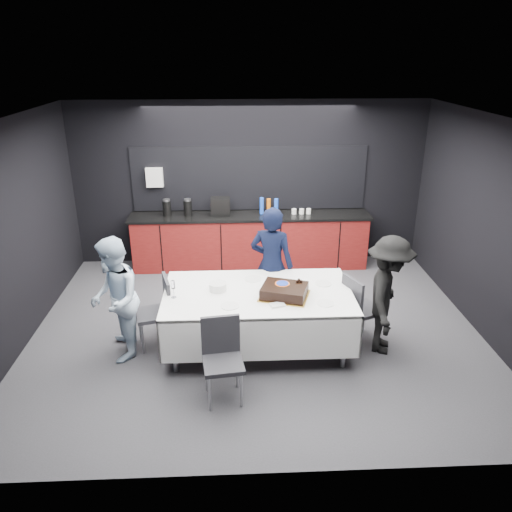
% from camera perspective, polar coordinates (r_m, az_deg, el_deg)
% --- Properties ---
extents(ground, '(6.00, 6.00, 0.00)m').
position_cam_1_polar(ground, '(6.89, 0.04, -8.41)').
color(ground, '#403F44').
rests_on(ground, ground).
extents(room_shell, '(6.04, 5.04, 2.82)m').
position_cam_1_polar(room_shell, '(6.14, 0.04, 6.62)').
color(room_shell, white).
rests_on(room_shell, ground).
extents(kitchenette, '(4.10, 0.64, 2.05)m').
position_cam_1_polar(kitchenette, '(8.66, -0.77, 2.27)').
color(kitchenette, '#61100F').
rests_on(kitchenette, ground).
extents(party_table, '(2.32, 1.32, 0.78)m').
position_cam_1_polar(party_table, '(6.23, 0.22, -5.25)').
color(party_table, '#99999E').
rests_on(party_table, ground).
extents(cake_assembly, '(0.68, 0.61, 0.18)m').
position_cam_1_polar(cake_assembly, '(6.03, 3.26, -4.03)').
color(cake_assembly, gold).
rests_on(cake_assembly, party_table).
extents(plate_stack, '(0.21, 0.21, 0.10)m').
position_cam_1_polar(plate_stack, '(6.20, -4.39, -3.51)').
color(plate_stack, white).
rests_on(plate_stack, party_table).
extents(loose_plate_near, '(0.22, 0.22, 0.01)m').
position_cam_1_polar(loose_plate_near, '(5.84, -3.01, -5.71)').
color(loose_plate_near, white).
rests_on(loose_plate_near, party_table).
extents(loose_plate_right_a, '(0.21, 0.21, 0.01)m').
position_cam_1_polar(loose_plate_right_a, '(6.42, 7.69, -3.13)').
color(loose_plate_right_a, white).
rests_on(loose_plate_right_a, party_table).
extents(loose_plate_right_b, '(0.20, 0.20, 0.01)m').
position_cam_1_polar(loose_plate_right_b, '(5.95, 7.94, -5.37)').
color(loose_plate_right_b, white).
rests_on(loose_plate_right_b, party_table).
extents(loose_plate_far, '(0.22, 0.22, 0.01)m').
position_cam_1_polar(loose_plate_far, '(6.49, -0.36, -2.63)').
color(loose_plate_far, white).
rests_on(loose_plate_far, party_table).
extents(fork_pile, '(0.19, 0.15, 0.03)m').
position_cam_1_polar(fork_pile, '(5.84, 2.46, -5.61)').
color(fork_pile, white).
rests_on(fork_pile, party_table).
extents(champagne_flute, '(0.06, 0.06, 0.22)m').
position_cam_1_polar(champagne_flute, '(6.04, -9.46, -3.36)').
color(champagne_flute, white).
rests_on(champagne_flute, party_table).
extents(chair_left, '(0.52, 0.52, 0.92)m').
position_cam_1_polar(chair_left, '(6.45, -11.02, -5.75)').
color(chair_left, '#2D2D32').
rests_on(chair_left, ground).
extents(chair_right, '(0.55, 0.55, 0.92)m').
position_cam_1_polar(chair_right, '(6.51, 11.61, -5.51)').
color(chair_right, '#2D2D32').
rests_on(chair_right, ground).
extents(chair_near, '(0.47, 0.47, 0.92)m').
position_cam_1_polar(chair_near, '(5.46, -3.90, -10.99)').
color(chair_near, '#2D2D32').
rests_on(chair_near, ground).
extents(person_center, '(0.70, 0.57, 1.65)m').
position_cam_1_polar(person_center, '(6.80, 1.80, -1.04)').
color(person_center, black).
rests_on(person_center, ground).
extents(person_left, '(0.71, 0.85, 1.55)m').
position_cam_1_polar(person_left, '(6.22, -15.84, -4.83)').
color(person_left, silver).
rests_on(person_left, ground).
extents(person_right, '(0.86, 1.11, 1.52)m').
position_cam_1_polar(person_right, '(6.33, 14.79, -4.37)').
color(person_right, black).
rests_on(person_right, ground).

